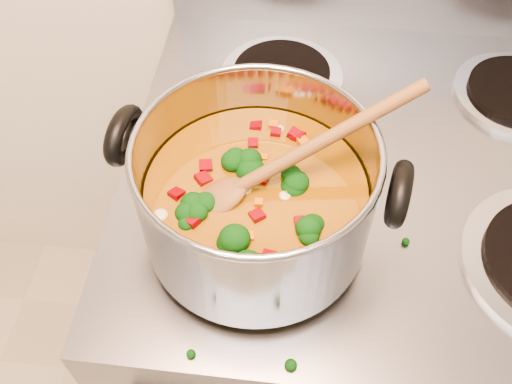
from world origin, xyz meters
TOP-DOWN VIEW (x-y plane):
  - electric_range at (-0.03, 1.16)m, footprint 0.76×0.69m
  - stockpot at (-0.22, 1.01)m, footprint 0.33×0.27m
  - wooden_spoon at (-0.20, 1.02)m, footprint 0.26×0.15m
  - cooktop_crumbs at (-0.23, 1.09)m, footprint 0.34×0.12m

SIDE VIEW (x-z plane):
  - electric_range at x=-0.03m, z-range -0.07..1.01m
  - cooktop_crumbs at x=-0.23m, z-range 0.92..0.93m
  - stockpot at x=-0.22m, z-range 0.92..1.08m
  - wooden_spoon at x=-0.20m, z-range 0.98..1.10m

